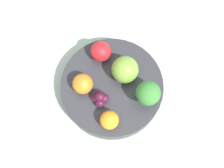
# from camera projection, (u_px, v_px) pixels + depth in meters

# --- Properties ---
(ground_plane) EXTENTS (6.00, 6.00, 0.00)m
(ground_plane) POSITION_uv_depth(u_px,v_px,m) (112.00, 93.00, 0.73)
(ground_plane) COLOR gray
(table_surface) EXTENTS (1.20, 1.20, 0.02)m
(table_surface) POSITION_uv_depth(u_px,v_px,m) (112.00, 92.00, 0.72)
(table_surface) COLOR #B2C6B2
(table_surface) RESTS_ON ground_plane
(bowl) EXTENTS (0.22, 0.22, 0.04)m
(bowl) POSITION_uv_depth(u_px,v_px,m) (112.00, 88.00, 0.69)
(bowl) COLOR #2D2D33
(bowl) RESTS_ON table_surface
(broccoli) EXTENTS (0.05, 0.05, 0.07)m
(broccoli) POSITION_uv_depth(u_px,v_px,m) (148.00, 93.00, 0.63)
(broccoli) COLOR #8CB76B
(broccoli) RESTS_ON bowl
(apple_red) EXTENTS (0.04, 0.04, 0.04)m
(apple_red) POSITION_uv_depth(u_px,v_px,m) (101.00, 51.00, 0.67)
(apple_red) COLOR red
(apple_red) RESTS_ON bowl
(apple_green) EXTENTS (0.06, 0.06, 0.06)m
(apple_green) POSITION_uv_depth(u_px,v_px,m) (125.00, 70.00, 0.65)
(apple_green) COLOR olive
(apple_green) RESTS_ON bowl
(orange_front) EXTENTS (0.04, 0.04, 0.04)m
(orange_front) POSITION_uv_depth(u_px,v_px,m) (83.00, 84.00, 0.65)
(orange_front) COLOR orange
(orange_front) RESTS_ON bowl
(orange_back) EXTENTS (0.04, 0.04, 0.04)m
(orange_back) POSITION_uv_depth(u_px,v_px,m) (111.00, 120.00, 0.63)
(orange_back) COLOR orange
(orange_back) RESTS_ON bowl
(grape_cluster) EXTENTS (0.04, 0.04, 0.04)m
(grape_cluster) POSITION_uv_depth(u_px,v_px,m) (100.00, 98.00, 0.65)
(grape_cluster) COLOR #47142D
(grape_cluster) RESTS_ON bowl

